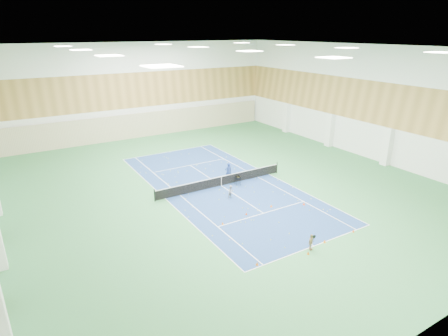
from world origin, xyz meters
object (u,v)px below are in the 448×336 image
object	(u,v)px
child_court	(231,192)
child_apron	(311,242)
coach	(228,172)
tennis_net	(221,180)
ball_cart	(238,181)

from	to	relation	value
child_court	child_apron	size ratio (longest dim) A/B	1.00
coach	child_court	bearing A→B (deg)	67.92
tennis_net	child_apron	distance (m)	12.08
child_court	child_apron	xyz separation A→B (m)	(0.15, -9.40, -0.00)
tennis_net	coach	distance (m)	1.40
tennis_net	child_court	distance (m)	2.74
ball_cart	child_court	bearing A→B (deg)	-119.55
tennis_net	child_apron	size ratio (longest dim) A/B	11.40
tennis_net	ball_cart	distance (m)	1.52
child_court	coach	bearing A→B (deg)	52.98
child_apron	ball_cart	distance (m)	11.63
coach	child_court	xyz separation A→B (m)	(-1.81, -3.35, -0.34)
child_court	child_apron	bearing A→B (deg)	-97.69
tennis_net	coach	size ratio (longest dim) A/B	7.06
tennis_net	child_court	size ratio (longest dim) A/B	11.38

